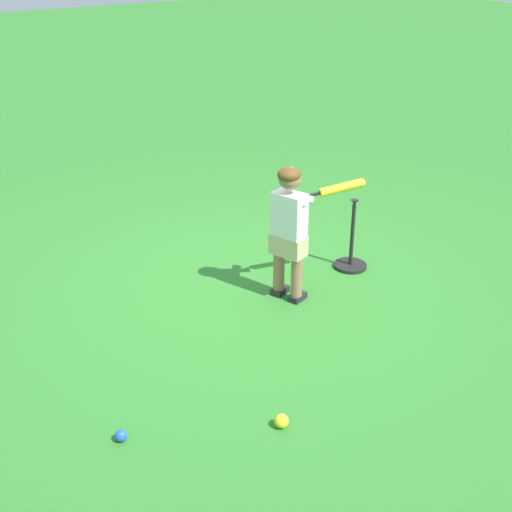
# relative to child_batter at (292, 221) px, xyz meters

# --- Properties ---
(ground_plane) EXTENTS (40.00, 40.00, 0.00)m
(ground_plane) POSITION_rel_child_batter_xyz_m (0.39, 0.11, -0.65)
(ground_plane) COLOR #2D7528
(child_batter) EXTENTS (0.31, 0.76, 1.08)m
(child_batter) POSITION_rel_child_batter_xyz_m (0.00, 0.00, 0.00)
(child_batter) COLOR #232328
(child_batter) RESTS_ON ground
(play_ball_behind_batter) EXTENTS (0.07, 0.07, 0.07)m
(play_ball_behind_batter) POSITION_rel_child_batter_xyz_m (-0.77, 1.81, -0.61)
(play_ball_behind_batter) COLOR blue
(play_ball_behind_batter) RESTS_ON ground
(play_ball_by_bucket) EXTENTS (0.09, 0.09, 0.09)m
(play_ball_by_bucket) POSITION_rel_child_batter_xyz_m (-1.20, 0.98, -0.61)
(play_ball_by_bucket) COLOR yellow
(play_ball_by_bucket) RESTS_ON ground
(batting_tee) EXTENTS (0.28, 0.28, 0.62)m
(batting_tee) POSITION_rel_child_batter_xyz_m (0.11, -0.73, -0.55)
(batting_tee) COLOR black
(batting_tee) RESTS_ON ground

